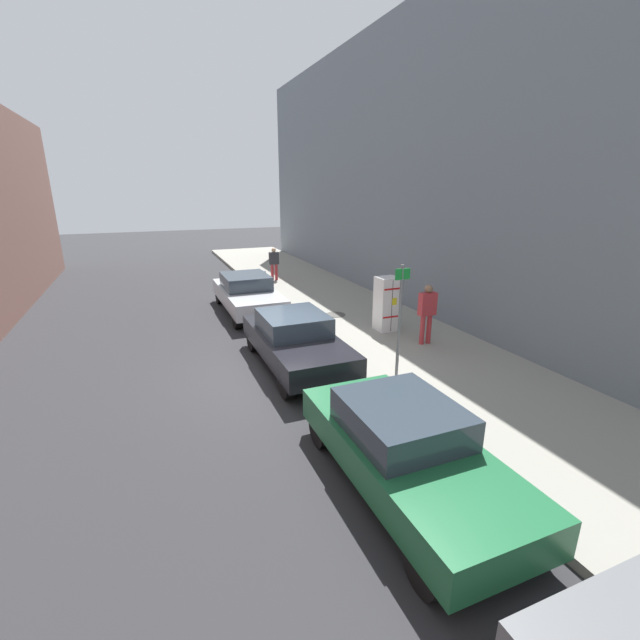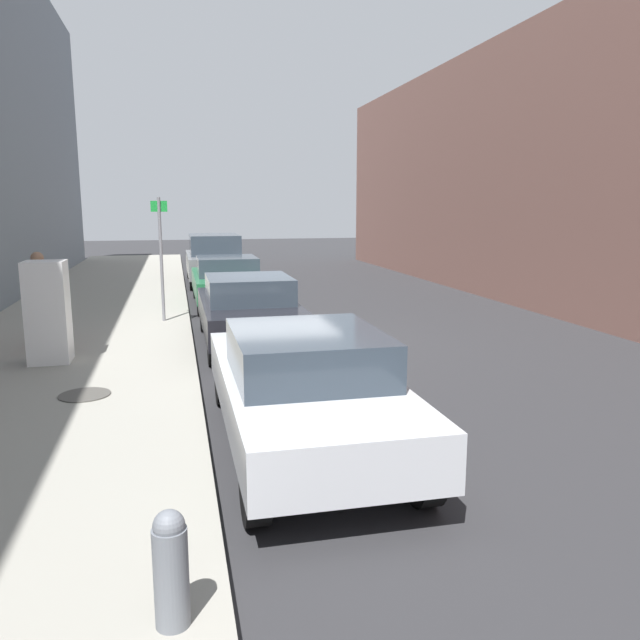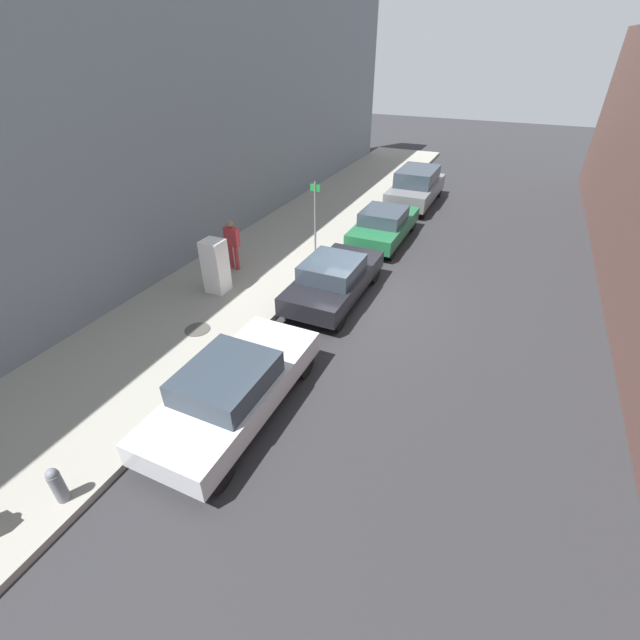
# 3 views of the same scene
# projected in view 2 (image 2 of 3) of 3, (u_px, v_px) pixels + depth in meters

# --- Properties ---
(ground_plane) EXTENTS (80.00, 80.00, 0.00)m
(ground_plane) POSITION_uv_depth(u_px,v_px,m) (271.00, 341.00, 12.89)
(ground_plane) COLOR #28282B
(sidewalk_slab) EXTENTS (4.57, 44.00, 0.16)m
(sidewalk_slab) POSITION_uv_depth(u_px,v_px,m) (72.00, 347.00, 12.01)
(sidewalk_slab) COLOR gray
(sidewalk_slab) RESTS_ON ground
(building_facade_across) EXTENTS (2.00, 37.40, 7.53)m
(building_facade_across) POSITION_uv_depth(u_px,v_px,m) (633.00, 161.00, 14.06)
(building_facade_across) COLOR #7F564C
(building_facade_across) RESTS_ON ground
(discarded_refrigerator) EXTENTS (0.65, 0.62, 1.71)m
(discarded_refrigerator) POSITION_uv_depth(u_px,v_px,m) (48.00, 312.00, 10.37)
(discarded_refrigerator) COLOR white
(discarded_refrigerator) RESTS_ON sidewalk_slab
(manhole_cover) EXTENTS (0.70, 0.70, 0.02)m
(manhole_cover) POSITION_uv_depth(u_px,v_px,m) (85.00, 395.00, 8.67)
(manhole_cover) COLOR #47443F
(manhole_cover) RESTS_ON sidewalk_slab
(street_sign_post) EXTENTS (0.36, 0.07, 2.78)m
(street_sign_post) POSITION_uv_depth(u_px,v_px,m) (161.00, 253.00, 14.02)
(street_sign_post) COLOR slate
(street_sign_post) RESTS_ON sidewalk_slab
(fire_hydrant) EXTENTS (0.22, 0.22, 0.77)m
(fire_hydrant) POSITION_uv_depth(u_px,v_px,m) (171.00, 567.00, 3.86)
(fire_hydrant) COLOR slate
(fire_hydrant) RESTS_ON sidewalk_slab
(pedestrian_standing_near) EXTENTS (0.51, 0.24, 1.75)m
(pedestrian_standing_near) POSITION_uv_depth(u_px,v_px,m) (40.00, 291.00, 11.72)
(pedestrian_standing_near) COLOR #B73338
(pedestrian_standing_near) RESTS_ON sidewalk_slab
(parked_sedan_silver) EXTENTS (1.83, 4.67, 1.41)m
(parked_sedan_silver) POSITION_uv_depth(u_px,v_px,m) (304.00, 385.00, 7.17)
(parked_sedan_silver) COLOR silver
(parked_sedan_silver) RESTS_ON ground
(parked_sedan_dark) EXTENTS (1.82, 4.34, 1.40)m
(parked_sedan_dark) POSITION_uv_depth(u_px,v_px,m) (248.00, 309.00, 12.43)
(parked_sedan_dark) COLOR black
(parked_sedan_dark) RESTS_ON ground
(parked_sedan_green) EXTENTS (1.81, 4.35, 1.38)m
(parked_sedan_green) POSITION_uv_depth(u_px,v_px,m) (227.00, 280.00, 17.39)
(parked_sedan_green) COLOR #1E6038
(parked_sedan_green) RESTS_ON ground
(parked_suv_gray) EXTENTS (1.94, 4.76, 1.75)m
(parked_suv_gray) POSITION_uv_depth(u_px,v_px,m) (215.00, 258.00, 22.37)
(parked_suv_gray) COLOR slate
(parked_suv_gray) RESTS_ON ground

